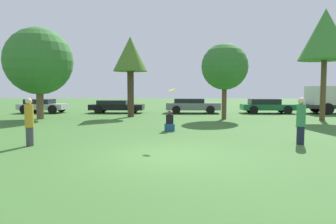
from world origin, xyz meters
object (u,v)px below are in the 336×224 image
object	(u,v)px
bystander_sitting	(170,123)
parked_car_black	(116,106)
person_catcher	(301,120)
tree_0	(39,61)
frisbee	(172,90)
tree_1	(130,56)
parked_car_grey	(192,105)
parked_car_green	(267,106)
person_thrower	(29,121)
parked_car_silver	(42,105)
tree_2	(225,67)
tree_3	(325,35)

from	to	relation	value
bystander_sitting	parked_car_black	bearing A→B (deg)	113.11
person_catcher	bystander_sitting	distance (m)	5.88
tree_0	parked_car_black	distance (m)	7.49
frisbee	tree_1	size ratio (longest dim) A/B	0.05
parked_car_grey	parked_car_green	xyz separation A→B (m)	(6.22, -0.04, -0.02)
parked_car_grey	tree_1	bearing A→B (deg)	-140.24
person_catcher	bystander_sitting	xyz separation A→B (m)	(-4.77, 3.41, -0.47)
person_thrower	parked_car_silver	size ratio (longest dim) A/B	0.43
tree_0	parked_car_silver	xyz separation A→B (m)	(-2.21, 5.31, -3.20)
frisbee	parked_car_silver	distance (m)	18.52
tree_0	tree_2	world-z (taller)	tree_0
parked_car_grey	tree_0	bearing A→B (deg)	-151.28
parked_car_silver	person_catcher	bearing A→B (deg)	-40.97
person_thrower	tree_0	world-z (taller)	tree_0
tree_3	parked_car_grey	xyz separation A→B (m)	(-7.96, 6.02, -4.71)
bystander_sitting	tree_2	xyz separation A→B (m)	(3.50, 5.91, 3.07)
person_thrower	parked_car_silver	xyz separation A→B (m)	(-6.23, 15.09, -0.22)
tree_2	parked_car_green	world-z (taller)	tree_2
bystander_sitting	parked_car_grey	world-z (taller)	parked_car_grey
tree_3	parked_car_black	distance (m)	16.34
frisbee	tree_0	xyz separation A→B (m)	(-8.99, 9.38, 1.90)
tree_0	tree_1	world-z (taller)	tree_0
person_catcher	parked_car_silver	distance (m)	21.50
tree_0	parked_car_silver	bearing A→B (deg)	112.58
tree_3	parked_car_grey	world-z (taller)	tree_3
tree_3	tree_2	bearing A→B (deg)	173.34
person_thrower	parked_car_green	xyz separation A→B (m)	(12.71, 15.12, -0.22)
bystander_sitting	tree_1	size ratio (longest dim) A/B	0.17
frisbee	tree_3	distance (m)	13.35
tree_0	tree_1	xyz separation A→B (m)	(5.87, 1.73, 0.55)
tree_0	parked_car_green	xyz separation A→B (m)	(16.74, 5.34, -3.20)
tree_0	tree_2	size ratio (longest dim) A/B	1.21
tree_1	parked_car_black	world-z (taller)	tree_1
tree_3	tree_0	bearing A→B (deg)	178.02
person_catcher	bystander_sitting	size ratio (longest dim) A/B	1.69
frisbee	tree_3	size ratio (longest dim) A/B	0.04
parked_car_black	tree_1	bearing A→B (deg)	-62.11
tree_3	parked_car_silver	xyz separation A→B (m)	(-20.68, 5.95, -4.74)
bystander_sitting	tree_1	distance (m)	9.06
tree_2	tree_3	xyz separation A→B (m)	(6.13, -0.72, 1.91)
person_catcher	tree_2	xyz separation A→B (m)	(-1.28, 9.31, 2.60)
frisbee	parked_car_black	bearing A→B (deg)	108.44
tree_0	tree_3	bearing A→B (deg)	-1.98
bystander_sitting	parked_car_black	distance (m)	12.19
tree_3	parked_car_silver	world-z (taller)	tree_3
tree_0	tree_3	xyz separation A→B (m)	(18.47, -0.64, 1.54)
tree_3	parked_car_black	size ratio (longest dim) A/B	1.54
person_thrower	parked_car_grey	size ratio (longest dim) A/B	0.37
tree_2	tree_1	bearing A→B (deg)	165.67
tree_2	parked_car_black	distance (m)	10.25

